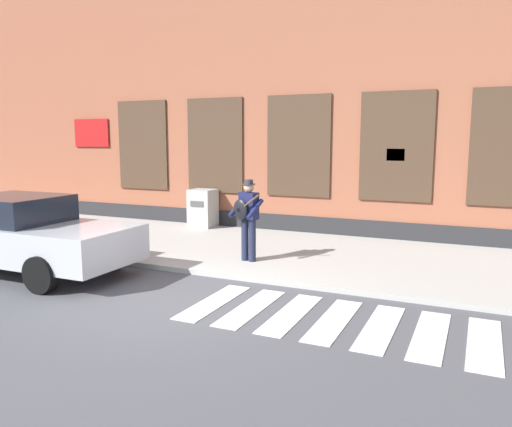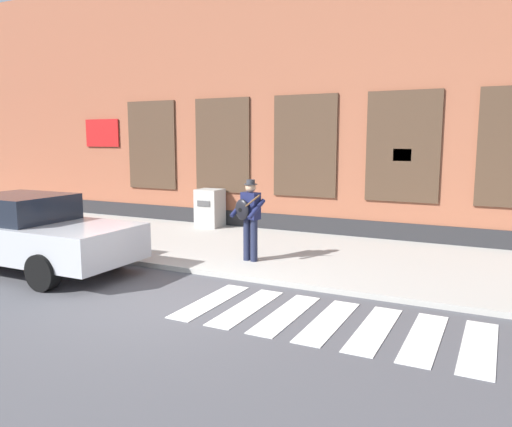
# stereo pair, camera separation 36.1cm
# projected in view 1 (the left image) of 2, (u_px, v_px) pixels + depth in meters

# --- Properties ---
(ground_plane) EXTENTS (160.00, 160.00, 0.00)m
(ground_plane) POSITION_uv_depth(u_px,v_px,m) (165.00, 303.00, 8.10)
(ground_plane) COLOR #4C4C51
(sidewalk) EXTENTS (28.00, 4.73, 0.10)m
(sidewalk) POSITION_uv_depth(u_px,v_px,m) (264.00, 250.00, 11.71)
(sidewalk) COLOR #ADAAA3
(sidewalk) RESTS_ON ground
(building_backdrop) EXTENTS (28.00, 4.06, 7.52)m
(building_backdrop) POSITION_uv_depth(u_px,v_px,m) (321.00, 102.00, 15.09)
(building_backdrop) COLOR #99563D
(building_backdrop) RESTS_ON ground
(crosswalk) EXTENTS (5.78, 1.90, 0.01)m
(crosswalk) POSITION_uv_depth(u_px,v_px,m) (380.00, 327.00, 7.02)
(crosswalk) COLOR silver
(crosswalk) RESTS_ON ground
(red_car) EXTENTS (4.62, 2.03, 1.53)m
(red_car) POSITION_uv_depth(u_px,v_px,m) (23.00, 234.00, 9.85)
(red_car) COLOR #B7BABF
(red_car) RESTS_ON ground
(busker) EXTENTS (0.72, 0.63, 1.71)m
(busker) POSITION_uv_depth(u_px,v_px,m) (247.00, 215.00, 10.33)
(busker) COLOR #1E233D
(busker) RESTS_ON sidewalk
(utility_box) EXTENTS (0.70, 0.67, 1.10)m
(utility_box) POSITION_uv_depth(u_px,v_px,m) (203.00, 208.00, 14.48)
(utility_box) COLOR #ADADA8
(utility_box) RESTS_ON sidewalk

